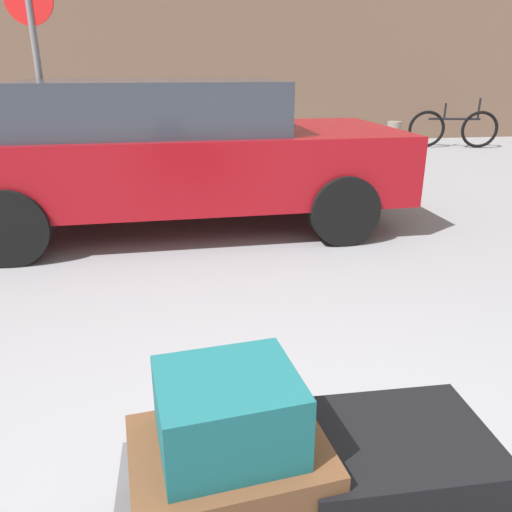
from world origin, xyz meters
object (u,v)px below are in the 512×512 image
(duffel_bag_teal_topmost_pile, at_px, (228,412))
(bollard_kerb_mid, at_px, (393,139))
(bicycle_leaning, at_px, (453,129))
(no_parking_sign, at_px, (39,71))
(parked_car, at_px, (173,151))
(bollard_kerb_near, at_px, (316,141))
(suitcase_black_center, at_px, (392,463))
(suitcase_brown_front_left, at_px, (230,482))

(duffel_bag_teal_topmost_pile, distance_m, bollard_kerb_mid, 8.55)
(bicycle_leaning, distance_m, no_parking_sign, 7.89)
(parked_car, height_order, bollard_kerb_near, parked_car)
(suitcase_black_center, height_order, bicycle_leaning, bicycle_leaning)
(suitcase_brown_front_left, bearing_deg, bollard_kerb_mid, 56.98)
(duffel_bag_teal_topmost_pile, distance_m, bicycle_leaning, 10.10)
(duffel_bag_teal_topmost_pile, xyz_separation_m, bicycle_leaning, (5.39, 8.54, -0.33))
(bollard_kerb_near, distance_m, bollard_kerb_mid, 1.43)
(parked_car, xyz_separation_m, bollard_kerb_mid, (3.89, 3.68, -0.45))
(duffel_bag_teal_topmost_pile, height_order, bicycle_leaning, bicycle_leaning)
(suitcase_brown_front_left, relative_size, suitcase_black_center, 0.94)
(suitcase_brown_front_left, relative_size, no_parking_sign, 0.22)
(parked_car, relative_size, bicycle_leaning, 2.51)
(suitcase_brown_front_left, height_order, suitcase_black_center, suitcase_brown_front_left)
(suitcase_brown_front_left, distance_m, bicycle_leaning, 10.09)
(suitcase_brown_front_left, height_order, bollard_kerb_near, bollard_kerb_near)
(bollard_kerb_near, bearing_deg, duffel_bag_teal_topmost_pile, -106.84)
(parked_car, height_order, no_parking_sign, no_parking_sign)
(bollard_kerb_mid, distance_m, no_parking_sign, 6.08)
(duffel_bag_teal_topmost_pile, bearing_deg, suitcase_black_center, -4.80)
(suitcase_brown_front_left, height_order, bicycle_leaning, bicycle_leaning)
(suitcase_brown_front_left, bearing_deg, duffel_bag_teal_topmost_pile, 83.05)
(bicycle_leaning, relative_size, bollard_kerb_near, 2.78)
(bicycle_leaning, height_order, bollard_kerb_near, bicycle_leaning)
(bicycle_leaning, bearing_deg, no_parking_sign, -151.73)
(suitcase_brown_front_left, height_order, no_parking_sign, no_parking_sign)
(suitcase_brown_front_left, relative_size, bicycle_leaning, 0.30)
(duffel_bag_teal_topmost_pile, height_order, bollard_kerb_mid, duffel_bag_teal_topmost_pile)
(bollard_kerb_near, xyz_separation_m, no_parking_sign, (-3.81, -2.83, 1.19))
(suitcase_black_center, bearing_deg, duffel_bag_teal_topmost_pile, -177.19)
(bicycle_leaning, xyz_separation_m, bollard_kerb_mid, (-1.63, -0.87, -0.06))
(duffel_bag_teal_topmost_pile, height_order, no_parking_sign, no_parking_sign)
(suitcase_brown_front_left, distance_m, suitcase_black_center, 0.48)
(bicycle_leaning, height_order, bollard_kerb_mid, bicycle_leaning)
(suitcase_brown_front_left, xyz_separation_m, duffel_bag_teal_topmost_pile, (0.00, 0.00, 0.23))
(suitcase_black_center, bearing_deg, suitcase_brown_front_left, -177.19)
(duffel_bag_teal_topmost_pile, bearing_deg, suitcase_brown_front_left, -97.08)
(parked_car, relative_size, bollard_kerb_mid, 6.99)
(bollard_kerb_mid, bearing_deg, bollard_kerb_near, 180.00)
(suitcase_black_center, relative_size, no_parking_sign, 0.23)
(suitcase_brown_front_left, distance_m, duffel_bag_teal_topmost_pile, 0.23)
(bollard_kerb_near, bearing_deg, suitcase_black_center, -103.52)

